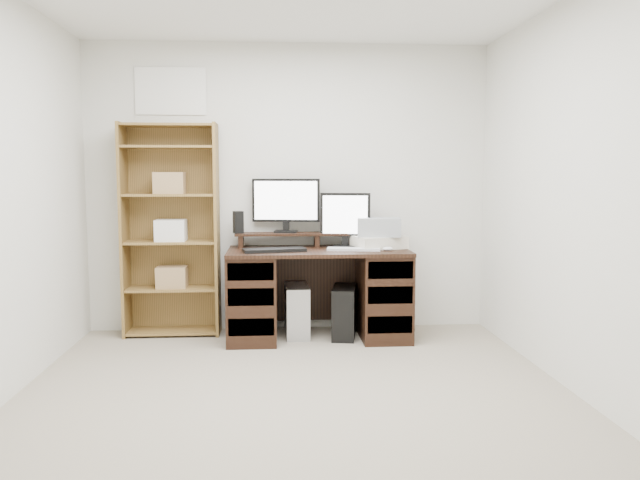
{
  "coord_description": "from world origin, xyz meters",
  "views": [
    {
      "loc": [
        -0.12,
        -3.51,
        1.37
      ],
      "look_at": [
        0.24,
        1.43,
        0.85
      ],
      "focal_mm": 35.0,
      "sensor_mm": 36.0,
      "label": 1
    }
  ],
  "objects": [
    {
      "name": "tower_silver",
      "position": [
        0.06,
        1.71,
        0.22
      ],
      "size": [
        0.21,
        0.44,
        0.43
      ],
      "primitive_type": "cube",
      "rotation": [
        0.0,
        0.0,
        0.03
      ],
      "color": "#AFB1B6",
      "rests_on": "ground"
    },
    {
      "name": "tower_black",
      "position": [
        0.46,
        1.64,
        0.21
      ],
      "size": [
        0.25,
        0.45,
        0.43
      ],
      "rotation": [
        0.0,
        0.0,
        -0.17
      ],
      "color": "black",
      "rests_on": "ground"
    },
    {
      "name": "printer",
      "position": [
        0.75,
        1.69,
        0.8
      ],
      "size": [
        0.48,
        0.42,
        0.1
      ],
      "primitive_type": "cube",
      "rotation": [
        0.0,
        0.0,
        0.32
      ],
      "color": "beige",
      "rests_on": "desk"
    },
    {
      "name": "speaker",
      "position": [
        -0.44,
        1.84,
        0.96
      ],
      "size": [
        0.1,
        0.1,
        0.19
      ],
      "primitive_type": "cube",
      "rotation": [
        0.0,
        0.0,
        0.36
      ],
      "color": "black",
      "rests_on": "riser_shelf"
    },
    {
      "name": "basket",
      "position": [
        0.75,
        1.69,
        0.93
      ],
      "size": [
        0.39,
        0.31,
        0.15
      ],
      "primitive_type": "cube",
      "rotation": [
        0.0,
        0.0,
        -0.14
      ],
      "color": "#92989C",
      "rests_on": "printer"
    },
    {
      "name": "desk",
      "position": [
        0.24,
        1.64,
        0.39
      ],
      "size": [
        1.5,
        0.7,
        0.75
      ],
      "color": "black",
      "rests_on": "ground"
    },
    {
      "name": "keyboard_white",
      "position": [
        0.52,
        1.54,
        0.76
      ],
      "size": [
        0.45,
        0.2,
        0.02
      ],
      "primitive_type": "cube",
      "rotation": [
        0.0,
        0.0,
        -0.17
      ],
      "color": "silver",
      "rests_on": "desk"
    },
    {
      "name": "bookshelf",
      "position": [
        -1.0,
        1.86,
        0.92
      ],
      "size": [
        0.8,
        0.3,
        1.8
      ],
      "color": "olive",
      "rests_on": "ground"
    },
    {
      "name": "monitor_wide",
      "position": [
        -0.03,
        1.9,
        1.13
      ],
      "size": [
        0.59,
        0.18,
        0.46
      ],
      "rotation": [
        0.0,
        0.0,
        -0.15
      ],
      "color": "black",
      "rests_on": "riser_shelf"
    },
    {
      "name": "mouse",
      "position": [
        0.79,
        1.49,
        0.77
      ],
      "size": [
        0.1,
        0.09,
        0.03
      ],
      "primitive_type": "ellipsoid",
      "rotation": [
        0.0,
        0.0,
        0.43
      ],
      "color": "silver",
      "rests_on": "desk"
    },
    {
      "name": "keyboard_black",
      "position": [
        -0.13,
        1.5,
        0.76
      ],
      "size": [
        0.53,
        0.26,
        0.03
      ],
      "primitive_type": "cube",
      "rotation": [
        0.0,
        0.0,
        0.2
      ],
      "color": "black",
      "rests_on": "desk"
    },
    {
      "name": "riser_shelf",
      "position": [
        0.24,
        1.85,
        0.84
      ],
      "size": [
        1.4,
        0.22,
        0.12
      ],
      "color": "black",
      "rests_on": "desk"
    },
    {
      "name": "room",
      "position": [
        -0.0,
        0.0,
        1.25
      ],
      "size": [
        3.54,
        4.04,
        2.54
      ],
      "color": "#A29681",
      "rests_on": "ground"
    },
    {
      "name": "monitor_small",
      "position": [
        0.48,
        1.76,
        1.0
      ],
      "size": [
        0.42,
        0.19,
        0.46
      ],
      "rotation": [
        0.0,
        0.0,
        -0.2
      ],
      "color": "black",
      "rests_on": "desk"
    }
  ]
}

